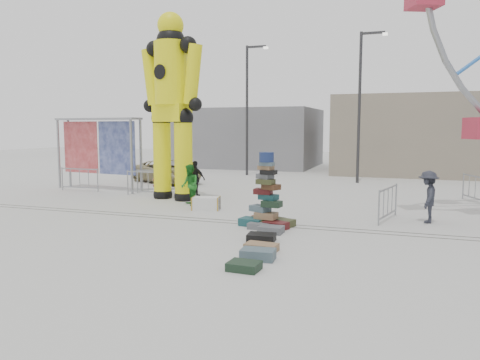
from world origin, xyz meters
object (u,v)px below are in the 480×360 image
(barricade_wheel_back, at_px, (475,189))
(steamer_trunk, at_px, (206,203))
(barricade_dummy_b, at_px, (159,181))
(pedestrian_black, at_px, (195,179))
(lamp_post_right, at_px, (361,99))
(barricade_dummy_c, at_px, (148,183))
(pedestrian_green, at_px, (190,185))
(pedestrian_grey, at_px, (428,197))
(suitcase_tower, at_px, (267,206))
(barricade_dummy_a, at_px, (80,180))
(banner_scaffold, at_px, (98,136))
(parked_suv, at_px, (167,171))
(barricade_wheel_front, at_px, (388,204))
(pedestrian_red, at_px, (159,180))
(crash_test_dummy, at_px, (172,99))
(lamp_post_left, at_px, (248,103))

(barricade_wheel_back, bearing_deg, steamer_trunk, -81.76)
(barricade_dummy_b, xyz_separation_m, pedestrian_black, (2.08, -0.58, 0.23))
(lamp_post_right, height_order, barricade_dummy_c, lamp_post_right)
(pedestrian_black, bearing_deg, barricade_wheel_back, -164.64)
(pedestrian_green, bearing_deg, lamp_post_right, 110.00)
(barricade_dummy_c, bearing_deg, barricade_wheel_back, 6.62)
(pedestrian_black, relative_size, pedestrian_grey, 0.95)
(pedestrian_black, bearing_deg, pedestrian_grey, 168.10)
(suitcase_tower, bearing_deg, barricade_dummy_a, 169.88)
(banner_scaffold, height_order, barricade_dummy_c, banner_scaffold)
(lamp_post_right, height_order, banner_scaffold, lamp_post_right)
(lamp_post_right, bearing_deg, parked_suv, -161.22)
(pedestrian_green, bearing_deg, suitcase_tower, 14.28)
(steamer_trunk, xyz_separation_m, barricade_wheel_back, (9.52, 5.05, 0.32))
(lamp_post_right, relative_size, barricade_wheel_front, 4.00)
(barricade_wheel_front, relative_size, pedestrian_grey, 1.21)
(barricade_wheel_front, bearing_deg, pedestrian_green, 99.01)
(lamp_post_right, distance_m, pedestrian_red, 11.89)
(steamer_trunk, bearing_deg, parked_suv, 114.51)
(parked_suv, bearing_deg, barricade_dummy_b, -129.17)
(steamer_trunk, xyz_separation_m, pedestrian_grey, (7.54, 0.16, 0.60))
(barricade_dummy_b, relative_size, barricade_wheel_front, 1.00)
(barricade_wheel_front, xyz_separation_m, pedestrian_black, (-8.04, 2.63, 0.23))
(banner_scaffold, height_order, barricade_wheel_front, banner_scaffold)
(barricade_dummy_c, bearing_deg, steamer_trunk, -36.92)
(pedestrian_black, bearing_deg, suitcase_tower, 137.55)
(barricade_wheel_back, bearing_deg, parked_suv, -117.34)
(suitcase_tower, bearing_deg, barricade_wheel_back, 60.86)
(barricade_dummy_c, bearing_deg, crash_test_dummy, -24.65)
(lamp_post_right, distance_m, pedestrian_green, 11.76)
(suitcase_tower, distance_m, crash_test_dummy, 7.39)
(steamer_trunk, relative_size, barricade_dummy_b, 0.50)
(banner_scaffold, distance_m, parked_suv, 4.51)
(pedestrian_red, bearing_deg, pedestrian_black, -5.04)
(lamp_post_left, relative_size, barricade_dummy_b, 4.00)
(suitcase_tower, bearing_deg, pedestrian_grey, 39.25)
(pedestrian_green, bearing_deg, parked_suv, 174.27)
(steamer_trunk, height_order, pedestrian_grey, pedestrian_grey)
(crash_test_dummy, bearing_deg, pedestrian_red, -179.79)
(crash_test_dummy, height_order, pedestrian_red, crash_test_dummy)
(pedestrian_green, bearing_deg, barricade_dummy_b, -173.80)
(barricade_dummy_c, xyz_separation_m, barricade_wheel_back, (13.33, 2.63, 0.00))
(steamer_trunk, height_order, barricade_dummy_c, barricade_dummy_c)
(barricade_dummy_b, bearing_deg, barricade_wheel_front, -39.07)
(banner_scaffold, xyz_separation_m, pedestrian_grey, (14.58, -3.19, -1.76))
(lamp_post_left, relative_size, suitcase_tower, 3.53)
(lamp_post_right, bearing_deg, pedestrian_green, -119.58)
(lamp_post_left, xyz_separation_m, pedestrian_grey, (10.01, -12.26, -3.65))
(parked_suv, bearing_deg, pedestrian_grey, -90.52)
(lamp_post_left, distance_m, pedestrian_black, 10.36)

